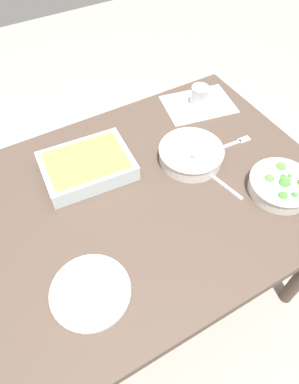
{
  "coord_description": "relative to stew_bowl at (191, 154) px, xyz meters",
  "views": [
    {
      "loc": [
        -0.36,
        -0.62,
        1.65
      ],
      "look_at": [
        0.0,
        0.0,
        0.74
      ],
      "focal_mm": 32.39,
      "sensor_mm": 36.0,
      "label": 1
    }
  ],
  "objects": [
    {
      "name": "fork_on_table",
      "position": [
        0.18,
        -0.01,
        -0.03
      ],
      "size": [
        0.18,
        0.03,
        0.01
      ],
      "color": "silver",
      "rests_on": "dining_table"
    },
    {
      "name": "broccoli_bowl",
      "position": [
        0.18,
        -0.26,
        -0.0
      ],
      "size": [
        0.21,
        0.21,
        0.07
      ],
      "color": "silver",
      "rests_on": "dining_table"
    },
    {
      "name": "side_plate",
      "position": [
        -0.51,
        -0.28,
        -0.03
      ],
      "size": [
        0.22,
        0.22,
        0.01
      ],
      "primitive_type": "cylinder",
      "color": "white",
      "rests_on": "dining_table"
    },
    {
      "name": "dining_table",
      "position": [
        -0.2,
        -0.06,
        -0.12
      ],
      "size": [
        1.2,
        0.9,
        0.74
      ],
      "color": "#4C3D33",
      "rests_on": "ground_plane"
    },
    {
      "name": "baking_dish",
      "position": [
        -0.34,
        0.13,
        0.0
      ],
      "size": [
        0.32,
        0.24,
        0.06
      ],
      "color": "silver",
      "rests_on": "dining_table"
    },
    {
      "name": "stew_bowl",
      "position": [
        0.0,
        0.0,
        0.0
      ],
      "size": [
        0.23,
        0.23,
        0.06
      ],
      "color": "silver",
      "rests_on": "dining_table"
    },
    {
      "name": "placemat",
      "position": [
        0.21,
        0.25,
        -0.03
      ],
      "size": [
        0.31,
        0.25,
        0.0
      ],
      "primitive_type": "cube",
      "rotation": [
        0.0,
        0.0,
        -0.2
      ],
      "color": "silver",
      "rests_on": "dining_table"
    },
    {
      "name": "ground_plane",
      "position": [
        -0.2,
        -0.06,
        -0.77
      ],
      "size": [
        6.0,
        6.0,
        0.0
      ],
      "primitive_type": "plane",
      "color": "#9E9389"
    },
    {
      "name": "spoon_by_stew",
      "position": [
        0.02,
        -0.12,
        -0.03
      ],
      "size": [
        0.05,
        0.18,
        0.01
      ],
      "color": "silver",
      "rests_on": "dining_table"
    },
    {
      "name": "drink_cup",
      "position": [
        0.21,
        0.25,
        0.01
      ],
      "size": [
        0.07,
        0.07,
        0.08
      ],
      "color": "#B2BCC6",
      "rests_on": "dining_table"
    }
  ]
}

